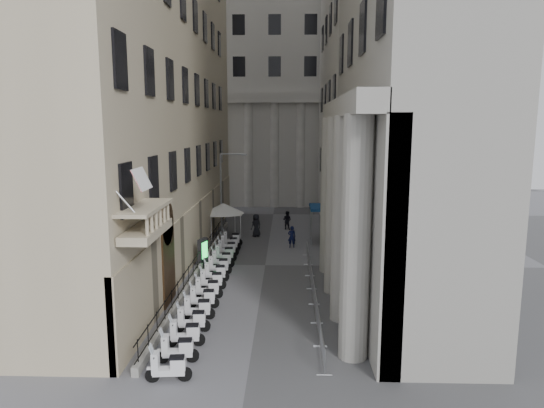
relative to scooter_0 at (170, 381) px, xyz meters
The scene contains 33 objects.
left_building 25.33m from the scooter_0, 104.15° to the left, with size 5.00×36.00×34.00m, color #C4B597.
far_building 46.78m from the scooter_0, 86.23° to the left, with size 22.00×10.00×30.00m, color beige.
iron_fence 14.28m from the scooter_0, 95.59° to the left, with size 0.30×28.00×1.40m, color black, non-canonical shape.
blue_awning 23.31m from the scooter_0, 72.37° to the left, with size 1.60×3.00×3.00m, color navy, non-canonical shape.
flag 1.63m from the scooter_0, 132.01° to the left, with size 1.00×1.40×8.20m, color #9E0C11, non-canonical shape.
scooter_0 is the anchor object (origin of this frame).
scooter_1 1.48m from the scooter_0, 90.00° to the left, with size 0.56×1.40×1.50m, color white, non-canonical shape.
scooter_2 2.95m from the scooter_0, 90.00° to the left, with size 0.56×1.40×1.50m, color white, non-canonical shape.
scooter_3 4.43m from the scooter_0, 90.00° to the left, with size 0.56×1.40×1.50m, color white, non-canonical shape.
scooter_4 5.91m from the scooter_0, 90.00° to the left, with size 0.56×1.40×1.50m, color white, non-canonical shape.
scooter_5 7.39m from the scooter_0, 90.00° to the left, with size 0.56×1.40×1.50m, color white, non-canonical shape.
scooter_6 8.86m from the scooter_0, 90.00° to the left, with size 0.56×1.40×1.50m, color white, non-canonical shape.
scooter_7 10.34m from the scooter_0, 90.00° to the left, with size 0.56×1.40×1.50m, color white, non-canonical shape.
scooter_8 11.82m from the scooter_0, 90.00° to the left, with size 0.56×1.40×1.50m, color white, non-canonical shape.
scooter_9 13.29m from the scooter_0, 90.00° to the left, with size 0.56×1.40×1.50m, color white, non-canonical shape.
scooter_10 14.77m from the scooter_0, 90.00° to the left, with size 0.56×1.40×1.50m, color white, non-canonical shape.
scooter_11 16.25m from the scooter_0, 90.00° to the left, with size 0.56×1.40×1.50m, color white, non-canonical shape.
scooter_12 17.73m from the scooter_0, 90.00° to the left, with size 0.56×1.40×1.50m, color white, non-canonical shape.
scooter_13 19.20m from the scooter_0, 90.00° to the left, with size 0.56×1.40×1.50m, color white, non-canonical shape.
scooter_14 20.68m from the scooter_0, 90.00° to the left, with size 0.56×1.40×1.50m, color white, non-canonical shape.
barrier_0 6.15m from the scooter_0, 17.16° to the left, with size 0.60×2.40×1.10m, color #9EA0A5, non-canonical shape.
barrier_1 7.29m from the scooter_0, 36.29° to the left, with size 0.60×2.40×1.10m, color #9EA0A5, non-canonical shape.
barrier_2 9.00m from the scooter_0, 49.23° to the left, with size 0.60×2.40×1.10m, color #9EA0A5, non-canonical shape.
barrier_3 11.01m from the scooter_0, 57.75° to the left, with size 0.60×2.40×1.10m, color #9EA0A5, non-canonical shape.
barrier_4 13.20m from the scooter_0, 63.55° to the left, with size 0.60×2.40×1.10m, color #9EA0A5, non-canonical shape.
barrier_5 15.47m from the scooter_0, 67.68° to the left, with size 0.60×2.40×1.10m, color #9EA0A5, non-canonical shape.
barrier_6 17.81m from the scooter_0, 70.73° to the left, with size 0.60×2.40×1.10m, color #9EA0A5, non-canonical shape.
security_tent 23.98m from the scooter_0, 91.66° to the left, with size 3.57×3.57×2.90m.
street_lamp 24.58m from the scooter_0, 92.46° to the left, with size 2.35×0.36×7.17m.
info_kiosk 14.88m from the scooter_0, 94.96° to the left, with size 0.57×0.98×1.99m.
pedestrian_a 20.93m from the scooter_0, 76.80° to the left, with size 0.63×0.41×1.72m, color #0D1236.
pedestrian_b 27.41m from the scooter_0, 80.77° to the left, with size 0.83×0.65×1.72m, color black.
pedestrian_c 24.09m from the scooter_0, 85.86° to the left, with size 0.97×0.63×1.98m, color black.
Camera 1 is at (1.50, -13.02, 9.59)m, focal length 32.00 mm.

